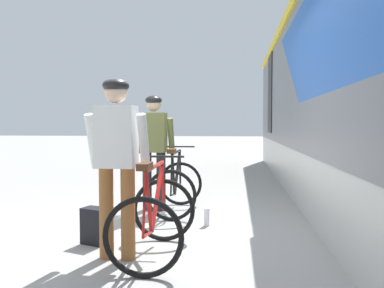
# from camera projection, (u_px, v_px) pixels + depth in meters

# --- Properties ---
(ground_plane) EXTENTS (80.00, 80.00, 0.00)m
(ground_plane) POSITION_uv_depth(u_px,v_px,m) (165.00, 235.00, 4.37)
(ground_plane) COLOR #A09E99
(cyclist_near_in_white) EXTENTS (0.61, 0.31, 1.76)m
(cyclist_near_in_white) POSITION_uv_depth(u_px,v_px,m) (117.00, 152.00, 3.57)
(cyclist_near_in_white) COLOR #935B2D
(cyclist_near_in_white) RESTS_ON ground
(cyclist_far_in_olive) EXTENTS (0.61, 0.31, 1.76)m
(cyclist_far_in_olive) POSITION_uv_depth(u_px,v_px,m) (154.00, 142.00, 5.62)
(cyclist_far_in_olive) COLOR #232328
(cyclist_far_in_olive) RESTS_ON ground
(bicycle_near_red) EXTENTS (0.74, 1.09, 0.99)m
(bicycle_near_red) POSITION_uv_depth(u_px,v_px,m) (155.00, 217.00, 3.63)
(bicycle_near_red) COLOR black
(bicycle_near_red) RESTS_ON ground
(bicycle_far_black) EXTENTS (0.74, 1.09, 0.99)m
(bicycle_far_black) POSITION_uv_depth(u_px,v_px,m) (176.00, 186.00, 5.51)
(bicycle_far_black) COLOR black
(bicycle_far_black) RESTS_ON ground
(backpack_on_platform) EXTENTS (0.32, 0.26, 0.40)m
(backpack_on_platform) POSITION_uv_depth(u_px,v_px,m) (95.00, 226.00, 4.06)
(backpack_on_platform) COLOR black
(backpack_on_platform) RESTS_ON ground
(water_bottle_near_the_bikes) EXTENTS (0.07, 0.07, 0.23)m
(water_bottle_near_the_bikes) POSITION_uv_depth(u_px,v_px,m) (207.00, 217.00, 4.79)
(water_bottle_near_the_bikes) COLOR silver
(water_bottle_near_the_bikes) RESTS_ON ground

